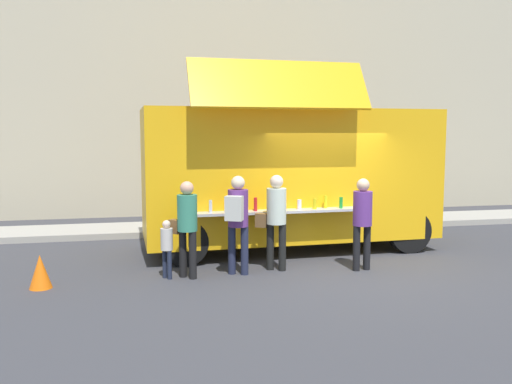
{
  "coord_description": "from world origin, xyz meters",
  "views": [
    {
      "loc": [
        -3.56,
        -8.91,
        2.49
      ],
      "look_at": [
        -1.29,
        1.69,
        1.3
      ],
      "focal_mm": 37.49,
      "sensor_mm": 36.0,
      "label": 1
    }
  ],
  "objects_px": {
    "customer_mid_with_backpack": "(237,215)",
    "food_truck_main": "(289,174)",
    "customer_extra_browsing": "(362,216)",
    "child_near_queue": "(167,244)",
    "traffic_cone_orange": "(40,272)",
    "customer_rear_waiting": "(187,221)",
    "trash_bin": "(413,207)",
    "customer_front_ordering": "(276,214)"
  },
  "relations": [
    {
      "from": "traffic_cone_orange",
      "to": "customer_rear_waiting",
      "type": "xyz_separation_m",
      "value": [
        2.37,
        0.15,
        0.72
      ]
    },
    {
      "from": "food_truck_main",
      "to": "customer_rear_waiting",
      "type": "xyz_separation_m",
      "value": [
        -2.34,
        -1.88,
        -0.63
      ]
    },
    {
      "from": "traffic_cone_orange",
      "to": "customer_extra_browsing",
      "type": "distance_m",
      "value": 5.58
    },
    {
      "from": "child_near_queue",
      "to": "food_truck_main",
      "type": "bearing_deg",
      "value": -0.34
    },
    {
      "from": "customer_extra_browsing",
      "to": "customer_mid_with_backpack",
      "type": "bearing_deg",
      "value": 76.18
    },
    {
      "from": "food_truck_main",
      "to": "customer_front_ordering",
      "type": "xyz_separation_m",
      "value": [
        -0.72,
        -1.69,
        -0.59
      ]
    },
    {
      "from": "trash_bin",
      "to": "child_near_queue",
      "type": "relative_size",
      "value": 0.97
    },
    {
      "from": "trash_bin",
      "to": "customer_front_ordering",
      "type": "relative_size",
      "value": 0.56
    },
    {
      "from": "customer_extra_browsing",
      "to": "customer_rear_waiting",
      "type": "bearing_deg",
      "value": 77.3
    },
    {
      "from": "food_truck_main",
      "to": "customer_mid_with_backpack",
      "type": "relative_size",
      "value": 3.52
    },
    {
      "from": "food_truck_main",
      "to": "customer_extra_browsing",
      "type": "bearing_deg",
      "value": -69.97
    },
    {
      "from": "food_truck_main",
      "to": "child_near_queue",
      "type": "bearing_deg",
      "value": -147.29
    },
    {
      "from": "customer_rear_waiting",
      "to": "child_near_queue",
      "type": "bearing_deg",
      "value": 130.45
    },
    {
      "from": "trash_bin",
      "to": "customer_extra_browsing",
      "type": "relative_size",
      "value": 0.59
    },
    {
      "from": "traffic_cone_orange",
      "to": "customer_mid_with_backpack",
      "type": "xyz_separation_m",
      "value": [
        3.26,
        0.15,
        0.8
      ]
    },
    {
      "from": "customer_extra_browsing",
      "to": "customer_front_ordering",
      "type": "bearing_deg",
      "value": 67.68
    },
    {
      "from": "customer_rear_waiting",
      "to": "child_near_queue",
      "type": "relative_size",
      "value": 1.65
    },
    {
      "from": "customer_mid_with_backpack",
      "to": "food_truck_main",
      "type": "bearing_deg",
      "value": -13.57
    },
    {
      "from": "food_truck_main",
      "to": "traffic_cone_orange",
      "type": "distance_m",
      "value": 5.31
    },
    {
      "from": "customer_extra_browsing",
      "to": "food_truck_main",
      "type": "bearing_deg",
      "value": 11.87
    },
    {
      "from": "customer_rear_waiting",
      "to": "customer_extra_browsing",
      "type": "bearing_deg",
      "value": -47.77
    },
    {
      "from": "customer_front_ordering",
      "to": "customer_mid_with_backpack",
      "type": "relative_size",
      "value": 1.0
    },
    {
      "from": "customer_rear_waiting",
      "to": "child_near_queue",
      "type": "xyz_separation_m",
      "value": [
        -0.34,
        0.03,
        -0.39
      ]
    },
    {
      "from": "trash_bin",
      "to": "customer_extra_browsing",
      "type": "bearing_deg",
      "value": -127.69
    },
    {
      "from": "food_truck_main",
      "to": "customer_mid_with_backpack",
      "type": "distance_m",
      "value": 2.44
    },
    {
      "from": "traffic_cone_orange",
      "to": "child_near_queue",
      "type": "xyz_separation_m",
      "value": [
        2.03,
        0.17,
        0.33
      ]
    },
    {
      "from": "traffic_cone_orange",
      "to": "customer_rear_waiting",
      "type": "height_order",
      "value": "customer_rear_waiting"
    },
    {
      "from": "traffic_cone_orange",
      "to": "customer_rear_waiting",
      "type": "relative_size",
      "value": 0.33
    },
    {
      "from": "traffic_cone_orange",
      "to": "customer_mid_with_backpack",
      "type": "bearing_deg",
      "value": 2.67
    },
    {
      "from": "traffic_cone_orange",
      "to": "trash_bin",
      "type": "bearing_deg",
      "value": 26.08
    },
    {
      "from": "customer_extra_browsing",
      "to": "child_near_queue",
      "type": "bearing_deg",
      "value": 77.13
    },
    {
      "from": "food_truck_main",
      "to": "customer_extra_browsing",
      "type": "relative_size",
      "value": 3.67
    },
    {
      "from": "trash_bin",
      "to": "customer_extra_browsing",
      "type": "distance_m",
      "value": 5.52
    },
    {
      "from": "customer_mid_with_backpack",
      "to": "customer_extra_browsing",
      "type": "distance_m",
      "value": 2.28
    },
    {
      "from": "food_truck_main",
      "to": "child_near_queue",
      "type": "relative_size",
      "value": 6.07
    },
    {
      "from": "food_truck_main",
      "to": "customer_front_ordering",
      "type": "height_order",
      "value": "food_truck_main"
    },
    {
      "from": "food_truck_main",
      "to": "customer_rear_waiting",
      "type": "distance_m",
      "value": 3.07
    },
    {
      "from": "food_truck_main",
      "to": "traffic_cone_orange",
      "type": "relative_size",
      "value": 11.23
    },
    {
      "from": "traffic_cone_orange",
      "to": "child_near_queue",
      "type": "height_order",
      "value": "child_near_queue"
    },
    {
      "from": "customer_front_ordering",
      "to": "child_near_queue",
      "type": "distance_m",
      "value": 2.02
    },
    {
      "from": "customer_rear_waiting",
      "to": "traffic_cone_orange",
      "type": "bearing_deg",
      "value": 138.36
    },
    {
      "from": "trash_bin",
      "to": "child_near_queue",
      "type": "distance_m",
      "value": 8.04
    }
  ]
}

